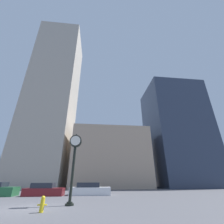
% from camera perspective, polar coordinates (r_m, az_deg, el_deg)
% --- Properties ---
extents(ground_plane, '(200.00, 200.00, 0.00)m').
position_cam_1_polar(ground_plane, '(11.86, -29.31, -29.32)').
color(ground_plane, '#515156').
extents(building_tall_tower, '(10.31, 12.00, 41.59)m').
position_cam_1_polar(building_tall_tower, '(41.59, -21.28, 4.96)').
color(building_tall_tower, '#ADA393').
rests_on(building_tall_tower, ground_plane).
extents(building_storefront_row, '(15.91, 12.00, 11.95)m').
position_cam_1_polar(building_storefront_row, '(35.54, -0.82, -17.28)').
color(building_storefront_row, tan).
rests_on(building_storefront_row, ground_plane).
extents(building_glass_modern, '(13.43, 12.00, 25.20)m').
position_cam_1_polar(building_glass_modern, '(42.10, 23.29, -7.23)').
color(building_glass_modern, '#2D384C').
rests_on(building_glass_modern, ground_plane).
extents(street_clock, '(0.90, 0.57, 4.87)m').
position_cam_1_polar(street_clock, '(12.04, -14.11, -15.35)').
color(street_clock, black).
rests_on(street_clock, ground_plane).
extents(car_maroon, '(4.04, 1.86, 1.26)m').
position_cam_1_polar(car_maroon, '(19.69, -24.41, -25.51)').
color(car_maroon, maroon).
rests_on(car_maroon, ground_plane).
extents(car_white, '(4.62, 2.15, 1.29)m').
position_cam_1_polar(car_white, '(19.40, -8.38, -27.20)').
color(car_white, silver).
rests_on(car_white, ground_plane).
extents(fire_hydrant_near, '(0.49, 0.21, 0.77)m').
position_cam_1_polar(fire_hydrant_near, '(10.06, -25.01, -29.13)').
color(fire_hydrant_near, yellow).
rests_on(fire_hydrant_near, ground_plane).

